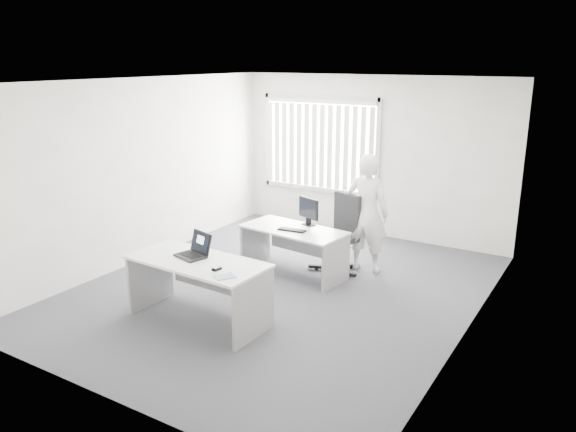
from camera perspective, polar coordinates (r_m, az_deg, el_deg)
The scene contains 18 objects.
ground at distance 7.79m, azimuth -0.80°, elevation -7.49°, with size 6.00×6.00×0.00m, color #56565E.
wall_back at distance 9.96m, azimuth 8.43°, elevation 5.95°, with size 5.00×0.02×2.80m, color silver.
wall_front at distance 5.17m, azimuth -18.90°, elevation -4.13°, with size 5.00×0.02×2.80m, color silver.
wall_left at distance 8.90m, azimuth -14.63°, elevation 4.43°, with size 0.02×6.00×2.80m, color silver.
wall_right at distance 6.42m, azimuth 18.42°, elevation -0.23°, with size 0.02×6.00×2.80m, color silver.
ceiling at distance 7.15m, azimuth -0.89°, elevation 13.56°, with size 5.00×6.00×0.02m, color silver.
window at distance 10.33m, azimuth 3.24°, elevation 7.29°, with size 2.32×0.06×1.76m, color #B4B4AF.
blinds at distance 10.28m, azimuth 3.07°, elevation 7.09°, with size 2.20×0.10×1.50m, color white, non-canonical shape.
desk_near at distance 6.81m, azimuth -9.11°, elevation -6.16°, with size 1.73×0.87×0.78m.
desk_far at distance 8.18m, azimuth 0.57°, elevation -2.58°, with size 1.60×0.89×0.70m.
office_chair at distance 8.39m, azimuth 5.12°, elevation -3.20°, with size 0.82×0.82×1.15m.
person at distance 8.29m, azimuth 8.03°, elevation 0.30°, with size 0.65×0.42×1.77m, color silver.
laptop at distance 6.80m, azimuth -9.94°, elevation -3.00°, with size 0.37×0.33×0.29m, color black, non-canonical shape.
paper_sheet at distance 6.40m, azimuth -7.58°, elevation -5.46°, with size 0.32×0.23×0.00m, color white.
mouse at distance 6.39m, azimuth -7.26°, elevation -5.28°, with size 0.06×0.11×0.04m, color silver, non-canonical shape.
booklet at distance 6.20m, azimuth -6.44°, elevation -6.12°, with size 0.15×0.22×0.01m, color white.
keyboard at distance 8.01m, azimuth 0.40°, elevation -1.44°, with size 0.41×0.14×0.02m, color black.
monitor at distance 8.24m, azimuth 2.10°, elevation 0.46°, with size 0.41×0.12×0.41m, color black, non-canonical shape.
Camera 1 is at (3.81, -6.05, 3.10)m, focal length 35.00 mm.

